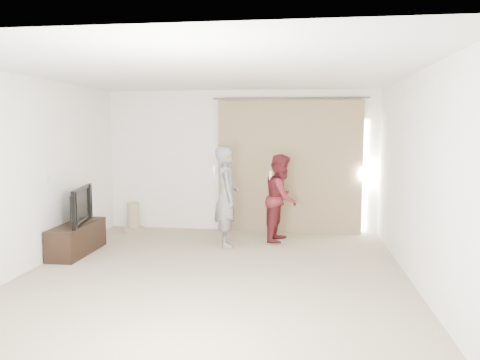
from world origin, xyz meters
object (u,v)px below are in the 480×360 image
person_woman (281,198)px  tv_console (77,239)px  tv (76,205)px  person_man (227,197)px

person_woman → tv_console: bearing=-158.1°
tv_console → person_woman: 3.33m
tv → person_man: bearing=-82.4°
tv_console → person_man: bearing=18.7°
tv_console → person_man: person_man is taller
tv → person_man: (2.19, 0.74, 0.07)m
person_man → tv: bearing=-161.3°
tv_console → person_man: 2.39m
tv → person_woman: 3.29m
tv_console → person_woman: size_ratio=0.81×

